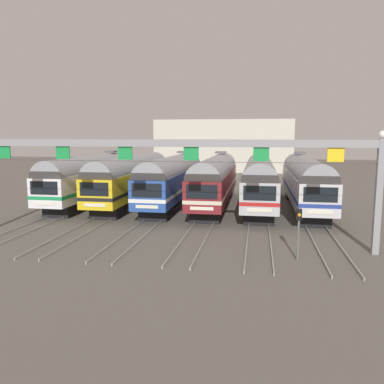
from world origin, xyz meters
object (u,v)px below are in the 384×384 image
at_px(commuter_train_yellow, 132,177).
at_px(commuter_train_stainless, 259,179).
at_px(commuter_train_blue, 173,178).
at_px(commuter_train_silver, 305,180).
at_px(commuter_train_white, 93,176).
at_px(commuter_train_maroon, 215,178).
at_px(catenary_gantry, 158,158).
at_px(yard_signal_mast, 299,224).

height_order(commuter_train_yellow, commuter_train_stainless, same).
height_order(commuter_train_blue, commuter_train_silver, same).
relative_size(commuter_train_white, commuter_train_yellow, 1.00).
xyz_separation_m(commuter_train_white, commuter_train_maroon, (12.33, 0.00, 0.00)).
bearing_deg(commuter_train_silver, commuter_train_yellow, -179.98).
relative_size(commuter_train_yellow, commuter_train_maroon, 1.00).
distance_m(catenary_gantry, yard_signal_mast, 9.08).
bearing_deg(commuter_train_silver, commuter_train_white, 180.00).
height_order(commuter_train_white, yard_signal_mast, commuter_train_white).
height_order(commuter_train_maroon, yard_signal_mast, commuter_train_maroon).
distance_m(commuter_train_white, commuter_train_yellow, 4.11).
height_order(commuter_train_silver, catenary_gantry, catenary_gantry).
height_order(commuter_train_stainless, yard_signal_mast, commuter_train_stainless).
bearing_deg(commuter_train_stainless, yard_signal_mast, -82.40).
relative_size(commuter_train_maroon, commuter_train_stainless, 1.00).
distance_m(commuter_train_yellow, commuter_train_stainless, 12.33).
bearing_deg(commuter_train_yellow, commuter_train_blue, 0.06).
bearing_deg(commuter_train_blue, commuter_train_white, 180.00).
distance_m(commuter_train_maroon, commuter_train_stainless, 4.11).
bearing_deg(commuter_train_white, catenary_gantry, -52.72).
relative_size(commuter_train_stainless, commuter_train_silver, 1.00).
bearing_deg(commuter_train_blue, yard_signal_mast, -56.29).
height_order(commuter_train_yellow, commuter_train_blue, commuter_train_blue).
relative_size(commuter_train_blue, commuter_train_maroon, 1.00).
distance_m(commuter_train_silver, yard_signal_mast, 15.55).
bearing_deg(commuter_train_yellow, commuter_train_silver, 0.02).
xyz_separation_m(commuter_train_blue, commuter_train_stainless, (8.22, -0.00, -0.00)).
bearing_deg(commuter_train_white, commuter_train_blue, 0.00).
xyz_separation_m(commuter_train_yellow, yard_signal_mast, (14.39, -15.40, -0.67)).
relative_size(commuter_train_maroon, commuter_train_silver, 1.00).
bearing_deg(commuter_train_white, yard_signal_mast, -39.78).
distance_m(commuter_train_stainless, yard_signal_mast, 15.55).
bearing_deg(commuter_train_blue, commuter_train_stainless, -0.03).
xyz_separation_m(commuter_train_maroon, yard_signal_mast, (6.17, -15.40, -0.67)).
height_order(commuter_train_white, commuter_train_maroon, same).
xyz_separation_m(commuter_train_maroon, commuter_train_silver, (8.22, 0.00, 0.00)).
relative_size(commuter_train_yellow, catenary_gantry, 0.70).
relative_size(commuter_train_silver, yard_signal_mast, 6.27).
bearing_deg(commuter_train_blue, commuter_train_silver, 0.00).
bearing_deg(commuter_train_maroon, catenary_gantry, -98.66).
bearing_deg(commuter_train_silver, commuter_train_maroon, 180.00).
relative_size(commuter_train_stainless, catenary_gantry, 0.70).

